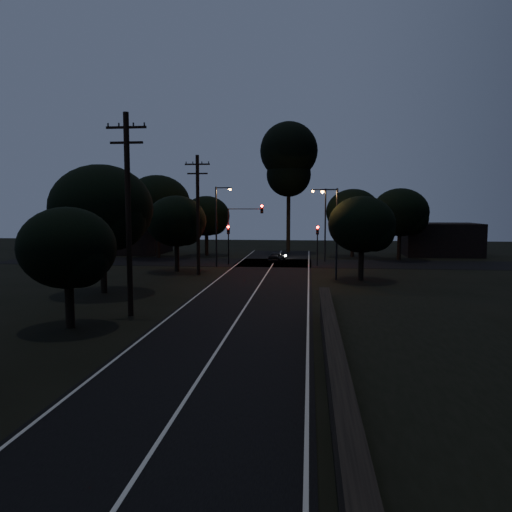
{
  "coord_description": "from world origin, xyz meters",
  "views": [
    {
      "loc": [
        3.76,
        -11.19,
        5.95
      ],
      "look_at": [
        0.0,
        24.0,
        2.5
      ],
      "focal_mm": 35.0,
      "sensor_mm": 36.0,
      "label": 1
    }
  ],
  "objects_px": {
    "signal_right": "(317,238)",
    "streetlight_a": "(218,221)",
    "tall_pine": "(289,159)",
    "streetlight_c": "(335,227)",
    "utility_pole_far": "(198,213)",
    "car": "(277,257)",
    "signal_mast": "(244,223)",
    "streetlight_b": "(324,220)",
    "signal_left": "(228,238)",
    "utility_pole_mid": "(128,211)"
  },
  "relations": [
    {
      "from": "signal_mast",
      "to": "streetlight_a",
      "type": "xyz_separation_m",
      "value": [
        -2.39,
        -1.99,
        0.3
      ]
    },
    {
      "from": "car",
      "to": "utility_pole_mid",
      "type": "bearing_deg",
      "value": 88.22
    },
    {
      "from": "utility_pole_far",
      "to": "car",
      "type": "bearing_deg",
      "value": 60.29
    },
    {
      "from": "streetlight_a",
      "to": "car",
      "type": "bearing_deg",
      "value": 41.8
    },
    {
      "from": "streetlight_b",
      "to": "car",
      "type": "xyz_separation_m",
      "value": [
        -5.04,
        -1.02,
        -4.07
      ]
    },
    {
      "from": "signal_right",
      "to": "streetlight_c",
      "type": "distance_m",
      "value": 10.18
    },
    {
      "from": "tall_pine",
      "to": "signal_right",
      "type": "bearing_deg",
      "value": -76.51
    },
    {
      "from": "utility_pole_mid",
      "to": "signal_right",
      "type": "distance_m",
      "value": 27.3
    },
    {
      "from": "streetlight_c",
      "to": "utility_pole_far",
      "type": "bearing_deg",
      "value": 170.4
    },
    {
      "from": "tall_pine",
      "to": "streetlight_b",
      "type": "relative_size",
      "value": 2.14
    },
    {
      "from": "signal_mast",
      "to": "streetlight_c",
      "type": "distance_m",
      "value": 13.28
    },
    {
      "from": "signal_right",
      "to": "streetlight_b",
      "type": "xyz_separation_m",
      "value": [
        0.71,
        4.01,
        1.8
      ]
    },
    {
      "from": "signal_right",
      "to": "signal_left",
      "type": "bearing_deg",
      "value": 180.0
    },
    {
      "from": "streetlight_c",
      "to": "car",
      "type": "relative_size",
      "value": 2.27
    },
    {
      "from": "utility_pole_mid",
      "to": "signal_right",
      "type": "height_order",
      "value": "utility_pole_mid"
    },
    {
      "from": "utility_pole_mid",
      "to": "utility_pole_far",
      "type": "xyz_separation_m",
      "value": [
        0.0,
        17.0,
        -0.25
      ]
    },
    {
      "from": "utility_pole_mid",
      "to": "tall_pine",
      "type": "height_order",
      "value": "tall_pine"
    },
    {
      "from": "signal_left",
      "to": "streetlight_b",
      "type": "xyz_separation_m",
      "value": [
        9.91,
        4.01,
        1.8
      ]
    },
    {
      "from": "signal_right",
      "to": "car",
      "type": "height_order",
      "value": "signal_right"
    },
    {
      "from": "streetlight_a",
      "to": "car",
      "type": "height_order",
      "value": "streetlight_a"
    },
    {
      "from": "utility_pole_far",
      "to": "utility_pole_mid",
      "type": "bearing_deg",
      "value": -90.0
    },
    {
      "from": "signal_right",
      "to": "streetlight_a",
      "type": "height_order",
      "value": "streetlight_a"
    },
    {
      "from": "streetlight_b",
      "to": "streetlight_c",
      "type": "height_order",
      "value": "streetlight_b"
    },
    {
      "from": "streetlight_a",
      "to": "utility_pole_mid",
      "type": "bearing_deg",
      "value": -91.73
    },
    {
      "from": "signal_right",
      "to": "streetlight_c",
      "type": "height_order",
      "value": "streetlight_c"
    },
    {
      "from": "utility_pole_mid",
      "to": "signal_left",
      "type": "distance_m",
      "value": 25.19
    },
    {
      "from": "streetlight_a",
      "to": "streetlight_c",
      "type": "xyz_separation_m",
      "value": [
        11.14,
        -8.0,
        -0.29
      ]
    },
    {
      "from": "streetlight_a",
      "to": "streetlight_b",
      "type": "xyz_separation_m",
      "value": [
        10.61,
        6.0,
        0.0
      ]
    },
    {
      "from": "signal_left",
      "to": "streetlight_b",
      "type": "relative_size",
      "value": 0.51
    },
    {
      "from": "streetlight_b",
      "to": "signal_mast",
      "type": "bearing_deg",
      "value": -154.01
    },
    {
      "from": "signal_right",
      "to": "streetlight_c",
      "type": "xyz_separation_m",
      "value": [
        1.23,
        -9.99,
        1.51
      ]
    },
    {
      "from": "utility_pole_far",
      "to": "signal_mast",
      "type": "relative_size",
      "value": 1.68
    },
    {
      "from": "utility_pole_far",
      "to": "tall_pine",
      "type": "bearing_deg",
      "value": 73.07
    },
    {
      "from": "signal_left",
      "to": "car",
      "type": "bearing_deg",
      "value": 31.61
    },
    {
      "from": "utility_pole_far",
      "to": "signal_mast",
      "type": "xyz_separation_m",
      "value": [
        3.09,
        7.99,
        -1.15
      ]
    },
    {
      "from": "signal_right",
      "to": "signal_mast",
      "type": "height_order",
      "value": "signal_mast"
    },
    {
      "from": "utility_pole_mid",
      "to": "signal_left",
      "type": "relative_size",
      "value": 2.68
    },
    {
      "from": "streetlight_a",
      "to": "signal_right",
      "type": "bearing_deg",
      "value": 11.34
    },
    {
      "from": "signal_left",
      "to": "streetlight_c",
      "type": "height_order",
      "value": "streetlight_c"
    },
    {
      "from": "signal_left",
      "to": "car",
      "type": "xyz_separation_m",
      "value": [
        4.87,
        3.0,
        -2.27
      ]
    },
    {
      "from": "tall_pine",
      "to": "utility_pole_mid",
      "type": "bearing_deg",
      "value": -99.93
    },
    {
      "from": "signal_right",
      "to": "streetlight_b",
      "type": "height_order",
      "value": "streetlight_b"
    },
    {
      "from": "streetlight_b",
      "to": "utility_pole_far",
      "type": "bearing_deg",
      "value": -133.3
    },
    {
      "from": "utility_pole_mid",
      "to": "streetlight_a",
      "type": "relative_size",
      "value": 1.38
    },
    {
      "from": "tall_pine",
      "to": "streetlight_a",
      "type": "distance_m",
      "value": 19.7
    },
    {
      "from": "signal_left",
      "to": "streetlight_b",
      "type": "distance_m",
      "value": 10.84
    },
    {
      "from": "tall_pine",
      "to": "streetlight_c",
      "type": "relative_size",
      "value": 2.28
    },
    {
      "from": "utility_pole_mid",
      "to": "utility_pole_far",
      "type": "relative_size",
      "value": 1.05
    },
    {
      "from": "signal_right",
      "to": "streetlight_a",
      "type": "bearing_deg",
      "value": -168.66
    },
    {
      "from": "utility_pole_far",
      "to": "signal_right",
      "type": "distance_m",
      "value": 13.53
    }
  ]
}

